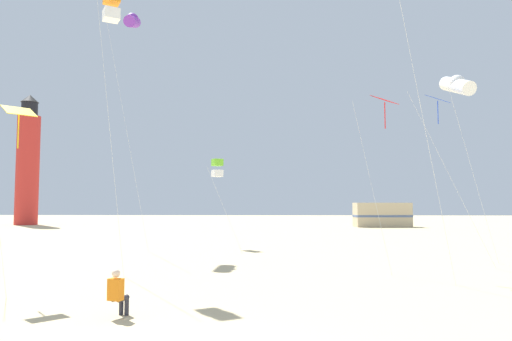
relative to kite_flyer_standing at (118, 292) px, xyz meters
name	(u,v)px	position (x,y,z in m)	size (l,w,h in m)	color
kite_flyer_standing	(118,292)	(0.00, 0.00, 0.00)	(0.45, 0.56, 1.16)	orange
kite_tube_violet	(132,21)	(-4.89, 16.51, 13.32)	(2.68, 2.82, 14.64)	silver
kite_box_lime	(217,168)	(0.17, 18.52, 4.39)	(1.97, 1.92, 5.58)	silver
kite_diamond_gold	(18,117)	(-4.34, 3.08, 4.88)	(1.50, 1.50, 5.88)	silver
kite_box_orange	(112,7)	(-2.63, 6.51, 9.90)	(1.21, 1.21, 11.11)	silver
kite_diamond_scarlet	(384,106)	(8.34, 7.98, 6.15)	(1.92, 1.92, 7.22)	silver
kite_diamond_blue	(438,105)	(11.54, 10.75, 6.76)	(3.47, 2.49, 7.88)	silver
kite_tube_white	(457,85)	(12.75, 11.54, 7.89)	(2.24, 2.56, 9.21)	silver
lighthouse_distant	(28,164)	(-27.81, 47.65, 7.22)	(2.80, 2.80, 16.80)	red
rv_van_tan	(382,215)	(16.42, 43.97, 0.78)	(6.61, 2.86, 2.80)	#C6B28C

